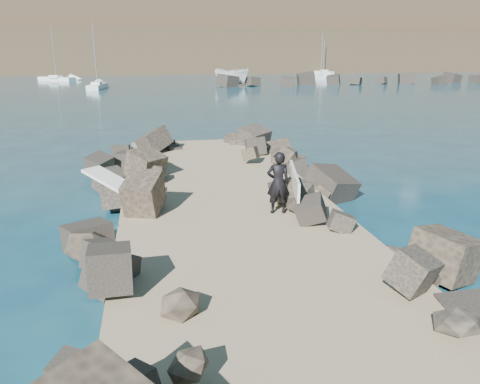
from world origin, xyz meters
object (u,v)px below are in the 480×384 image
(boat_imported, at_px, (232,77))
(surfer_with_board, at_px, (280,182))
(surfboard_resting, at_px, (119,188))
(sailboat_d, at_px, (321,78))

(boat_imported, distance_m, surfer_with_board, 58.18)
(boat_imported, xyz_separation_m, surfer_with_board, (-8.64, -57.54, 0.18))
(surfboard_resting, xyz_separation_m, surfer_with_board, (4.31, -1.67, 0.41))
(surfer_with_board, xyz_separation_m, sailboat_d, (25.92, 67.21, -1.10))
(surfboard_resting, bearing_deg, surfer_with_board, -63.66)
(surfer_with_board, bearing_deg, surfboard_resting, 158.86)
(surfboard_resting, height_order, surfer_with_board, surfer_with_board)
(boat_imported, bearing_deg, surfer_with_board, -135.26)
(surfboard_resting, height_order, boat_imported, boat_imported)
(boat_imported, distance_m, sailboat_d, 19.82)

